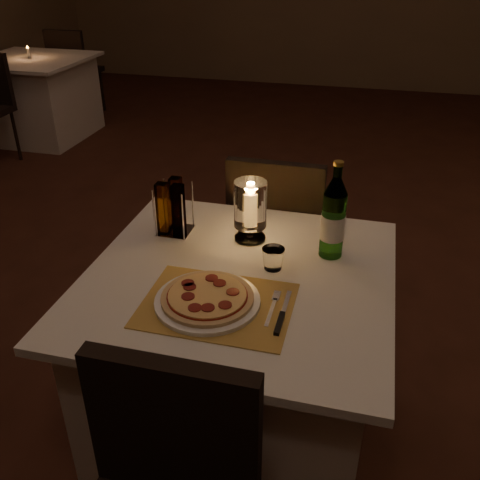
% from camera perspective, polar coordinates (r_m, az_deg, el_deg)
% --- Properties ---
extents(floor, '(8.00, 10.00, 0.02)m').
position_cam_1_polar(floor, '(2.80, 7.48, -8.57)').
color(floor, '#472217').
rests_on(floor, ground).
extents(main_table, '(1.00, 1.00, 0.74)m').
position_cam_1_polar(main_table, '(1.98, -0.15, -12.59)').
color(main_table, white).
rests_on(main_table, ground).
extents(chair_far, '(0.42, 0.42, 0.90)m').
position_cam_1_polar(chair_far, '(2.46, 4.02, 1.43)').
color(chair_far, black).
rests_on(chair_far, ground).
extents(placemat, '(0.45, 0.34, 0.00)m').
position_cam_1_polar(placemat, '(1.62, -2.46, -6.94)').
color(placemat, gold).
rests_on(placemat, main_table).
extents(plate, '(0.32, 0.32, 0.01)m').
position_cam_1_polar(plate, '(1.62, -3.49, -6.52)').
color(plate, white).
rests_on(plate, placemat).
extents(pizza, '(0.28, 0.28, 0.02)m').
position_cam_1_polar(pizza, '(1.61, -3.51, -6.05)').
color(pizza, '#D8B77F').
rests_on(pizza, plate).
extents(fork, '(0.02, 0.18, 0.00)m').
position_cam_1_polar(fork, '(1.61, 3.55, -6.99)').
color(fork, silver).
rests_on(fork, placemat).
extents(knife, '(0.02, 0.22, 0.01)m').
position_cam_1_polar(knife, '(1.56, 4.39, -8.37)').
color(knife, black).
rests_on(knife, placemat).
extents(tumbler, '(0.08, 0.08, 0.08)m').
position_cam_1_polar(tumbler, '(1.78, 3.55, -2.00)').
color(tumbler, white).
rests_on(tumbler, main_table).
extents(water_bottle, '(0.08, 0.08, 0.35)m').
position_cam_1_polar(water_bottle, '(1.83, 9.92, 2.21)').
color(water_bottle, '#62A358').
rests_on(water_bottle, main_table).
extents(hurricane_candle, '(0.12, 0.12, 0.23)m').
position_cam_1_polar(hurricane_candle, '(1.90, 1.11, 3.61)').
color(hurricane_candle, white).
rests_on(hurricane_candle, main_table).
extents(cruet_caddy, '(0.12, 0.12, 0.21)m').
position_cam_1_polar(cruet_caddy, '(1.98, -7.17, 3.26)').
color(cruet_caddy, white).
rests_on(cruet_caddy, main_table).
extents(neighbor_table_left, '(1.00, 1.00, 0.74)m').
position_cam_1_polar(neighbor_table_left, '(5.61, -20.86, 13.97)').
color(neighbor_table_left, white).
rests_on(neighbor_table_left, ground).
extents(neighbor_chair_lb, '(0.42, 0.42, 0.90)m').
position_cam_1_polar(neighbor_chair_lb, '(6.16, -17.45, 17.46)').
color(neighbor_chair_lb, black).
rests_on(neighbor_chair_lb, ground).
extents(neighbor_candle_left, '(0.03, 0.03, 0.11)m').
position_cam_1_polar(neighbor_candle_left, '(5.53, -21.65, 18.07)').
color(neighbor_candle_left, white).
rests_on(neighbor_candle_left, neighbor_table_left).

